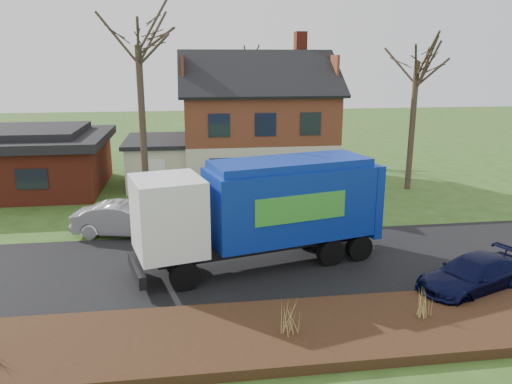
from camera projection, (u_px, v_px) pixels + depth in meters
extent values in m
plane|color=#304F1A|center=(255.00, 264.00, 18.97)|extent=(120.00, 120.00, 0.00)
cube|color=black|center=(255.00, 264.00, 18.97)|extent=(80.00, 7.00, 0.02)
cube|color=black|center=(281.00, 334.00, 13.86)|extent=(80.00, 3.50, 0.30)
cube|color=beige|center=(256.00, 158.00, 32.29)|extent=(9.00, 7.50, 2.70)
cube|color=#562C18|center=(256.00, 116.00, 31.59)|extent=(9.00, 7.50, 2.80)
cube|color=maroon|center=(300.00, 45.00, 31.83)|extent=(0.70, 0.90, 1.60)
cube|color=beige|center=(159.00, 163.00, 31.00)|extent=(3.50, 5.50, 2.60)
cube|color=black|center=(157.00, 141.00, 30.63)|extent=(3.90, 5.90, 0.24)
cube|color=maroon|center=(24.00, 167.00, 29.44)|extent=(9.00, 7.50, 2.80)
cube|color=black|center=(21.00, 139.00, 29.02)|extent=(9.80, 8.20, 0.50)
cube|color=black|center=(20.00, 131.00, 28.91)|extent=(7.00, 6.00, 0.40)
cylinder|color=black|center=(185.00, 276.00, 16.72)|extent=(1.07, 0.58, 1.02)
cylinder|color=black|center=(171.00, 254.00, 18.57)|extent=(1.07, 0.58, 1.02)
cylinder|color=black|center=(330.00, 252.00, 18.76)|extent=(1.07, 0.58, 1.02)
cylinder|color=black|center=(305.00, 235.00, 20.61)|extent=(1.07, 0.58, 1.02)
cylinder|color=black|center=(359.00, 248.00, 19.23)|extent=(1.07, 0.58, 1.02)
cylinder|color=black|center=(332.00, 231.00, 21.07)|extent=(1.07, 0.58, 1.02)
cube|color=black|center=(267.00, 243.00, 18.81)|extent=(8.48, 3.21, 0.34)
cube|color=white|center=(168.00, 216.00, 17.08)|extent=(2.79, 2.93, 2.65)
cube|color=black|center=(136.00, 215.00, 16.65)|extent=(0.60, 2.12, 0.88)
cube|color=black|center=(137.00, 270.00, 17.12)|extent=(0.84, 2.44, 0.44)
cube|color=navy|center=(290.00, 202.00, 18.76)|extent=(6.60, 3.89, 2.65)
cube|color=navy|center=(290.00, 163.00, 18.38)|extent=(6.24, 3.54, 0.29)
cube|color=navy|center=(361.00, 196.00, 19.95)|extent=(0.95, 2.51, 2.85)
cube|color=green|center=(301.00, 208.00, 17.57)|extent=(3.44, 0.90, 0.98)
cube|color=green|center=(273.00, 192.00, 19.80)|extent=(3.44, 0.90, 0.98)
imported|color=#B5B8BD|center=(124.00, 219.00, 21.95)|extent=(4.64, 2.39, 1.46)
imported|color=black|center=(473.00, 276.00, 16.49)|extent=(4.59, 3.13, 1.23)
cylinder|color=#3D3124|center=(143.00, 129.00, 25.25)|extent=(0.34, 0.34, 8.23)
cylinder|color=#433428|center=(412.00, 127.00, 29.12)|extent=(0.34, 0.34, 7.45)
cylinder|color=#3E3525|center=(250.00, 106.00, 40.51)|extent=(0.29, 0.29, 7.72)
cone|color=#A18747|center=(291.00, 316.00, 13.52)|extent=(0.04, 0.04, 0.99)
cone|color=#A18747|center=(285.00, 317.00, 13.50)|extent=(0.04, 0.04, 0.99)
cone|color=#A18747|center=(296.00, 316.00, 13.54)|extent=(0.04, 0.04, 0.99)
cone|color=#A18747|center=(290.00, 314.00, 13.64)|extent=(0.04, 0.04, 0.99)
cone|color=#A18747|center=(292.00, 319.00, 13.40)|extent=(0.04, 0.04, 0.99)
cone|color=#AB964B|center=(424.00, 303.00, 14.39)|extent=(0.04, 0.04, 0.86)
cone|color=#AB964B|center=(419.00, 303.00, 14.37)|extent=(0.04, 0.04, 0.86)
cone|color=#AB964B|center=(429.00, 303.00, 14.41)|extent=(0.04, 0.04, 0.86)
cone|color=#AB964B|center=(422.00, 301.00, 14.51)|extent=(0.04, 0.04, 0.86)
cone|color=#AB964B|center=(426.00, 305.00, 14.27)|extent=(0.04, 0.04, 0.86)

